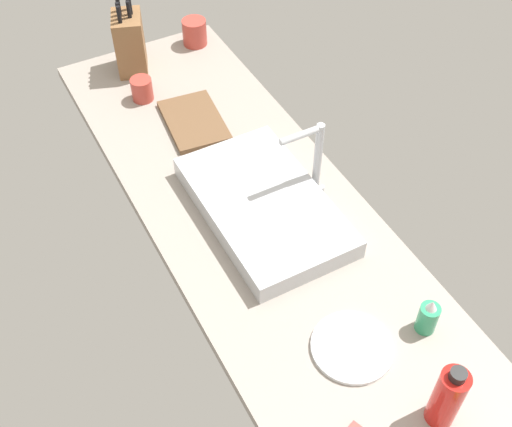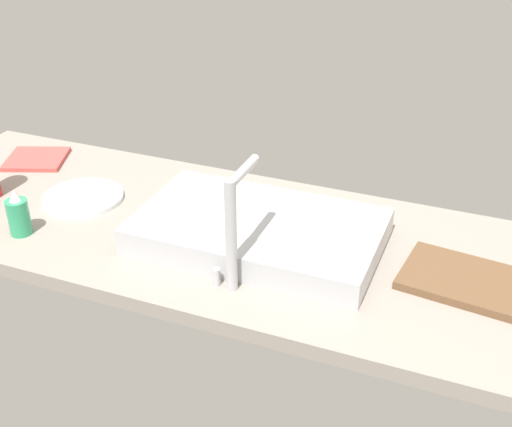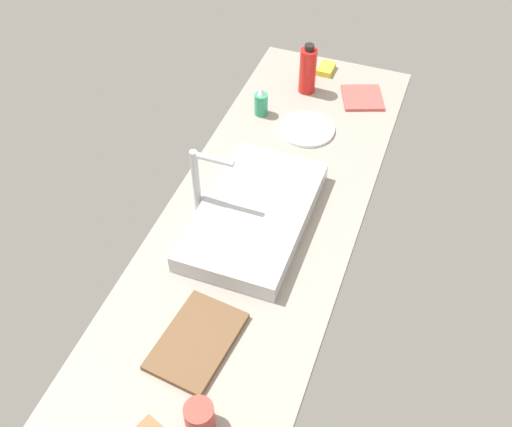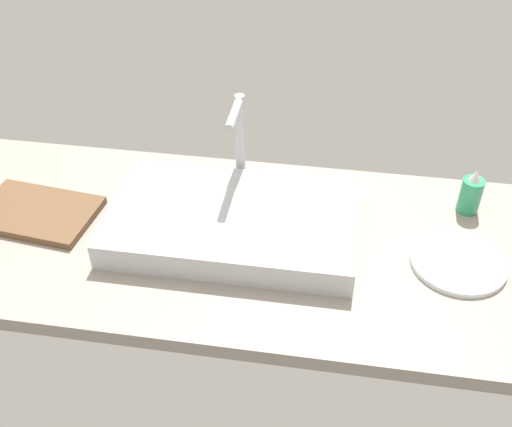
# 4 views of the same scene
# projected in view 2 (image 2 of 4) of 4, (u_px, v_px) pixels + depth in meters

# --- Properties ---
(countertop_slab) EXTENTS (1.99, 0.62, 0.04)m
(countertop_slab) POSITION_uv_depth(u_px,v_px,m) (261.00, 246.00, 1.55)
(countertop_slab) COLOR gray
(countertop_slab) RESTS_ON ground
(sink_basin) EXTENTS (0.55, 0.33, 0.06)m
(sink_basin) POSITION_uv_depth(u_px,v_px,m) (258.00, 231.00, 1.51)
(sink_basin) COLOR #B7BABF
(sink_basin) RESTS_ON countertop_slab
(faucet) EXTENTS (0.06, 0.14, 0.25)m
(faucet) POSITION_uv_depth(u_px,v_px,m) (233.00, 223.00, 1.31)
(faucet) COLOR #B7BABF
(faucet) RESTS_ON countertop_slab
(cutting_board) EXTENTS (0.29, 0.21, 0.02)m
(cutting_board) POSITION_uv_depth(u_px,v_px,m) (469.00, 281.00, 1.38)
(cutting_board) COLOR brown
(cutting_board) RESTS_ON countertop_slab
(soap_bottle) EXTENTS (0.05, 0.05, 0.12)m
(soap_bottle) POSITION_uv_depth(u_px,v_px,m) (18.00, 215.00, 1.54)
(soap_bottle) COLOR #2D9966
(soap_bottle) RESTS_ON countertop_slab
(dinner_plate) EXTENTS (0.21, 0.21, 0.01)m
(dinner_plate) POSITION_uv_depth(u_px,v_px,m) (83.00, 197.00, 1.71)
(dinner_plate) COLOR white
(dinner_plate) RESTS_ON countertop_slab
(dish_towel) EXTENTS (0.20, 0.20, 0.01)m
(dish_towel) POSITION_uv_depth(u_px,v_px,m) (36.00, 159.00, 1.91)
(dish_towel) COLOR #CC4C47
(dish_towel) RESTS_ON countertop_slab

